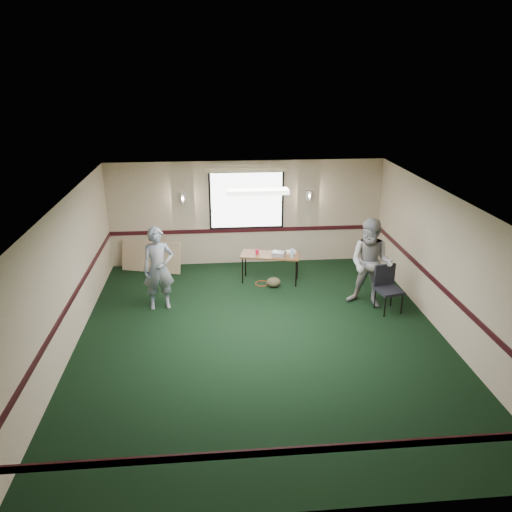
{
  "coord_description": "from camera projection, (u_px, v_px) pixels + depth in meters",
  "views": [
    {
      "loc": [
        -0.87,
        -8.32,
        4.9
      ],
      "look_at": [
        0.0,
        1.3,
        1.2
      ],
      "focal_mm": 35.0,
      "sensor_mm": 36.0,
      "label": 1
    }
  ],
  "objects": [
    {
      "name": "ground",
      "position": [
        262.0,
        338.0,
        9.56
      ],
      "size": [
        8.0,
        8.0,
        0.0
      ],
      "primitive_type": "plane",
      "color": "black",
      "rests_on": "ground"
    },
    {
      "name": "cable_coil",
      "position": [
        262.0,
        284.0,
        11.95
      ],
      "size": [
        0.36,
        0.36,
        0.02
      ],
      "primitive_type": "torus",
      "rotation": [
        0.0,
        0.0,
        0.09
      ],
      "color": "#C43E18",
      "rests_on": "ground"
    },
    {
      "name": "person_right",
      "position": [
        371.0,
        264.0,
        10.56
      ],
      "size": [
        1.19,
        1.12,
        1.94
      ],
      "primitive_type": "imported",
      "rotation": [
        0.0,
        0.0,
        -0.55
      ],
      "color": "#7188B1",
      "rests_on": "ground"
    },
    {
      "name": "duffel_bag",
      "position": [
        273.0,
        282.0,
        11.74
      ],
      "size": [
        0.4,
        0.35,
        0.24
      ],
      "primitive_type": "ellipsoid",
      "rotation": [
        0.0,
        0.0,
        0.3
      ],
      "color": "#4A432A",
      "rests_on": "ground"
    },
    {
      "name": "folded_table",
      "position": [
        151.0,
        257.0,
        12.57
      ],
      "size": [
        1.54,
        0.65,
        0.79
      ],
      "primitive_type": "cube",
      "rotation": [
        -0.21,
        0.0,
        -0.29
      ],
      "color": "tan",
      "rests_on": "ground"
    },
    {
      "name": "person_left",
      "position": [
        158.0,
        269.0,
        10.49
      ],
      "size": [
        0.72,
        0.54,
        1.8
      ],
      "primitive_type": "imported",
      "rotation": [
        0.0,
        0.0,
        0.17
      ],
      "color": "#3B5783",
      "rests_on": "ground"
    },
    {
      "name": "projector",
      "position": [
        278.0,
        254.0,
        11.76
      ],
      "size": [
        0.35,
        0.33,
        0.1
      ],
      "primitive_type": "cube",
      "rotation": [
        0.0,
        0.0,
        -0.35
      ],
      "color": "#929399",
      "rests_on": "folding_table"
    },
    {
      "name": "red_cup",
      "position": [
        257.0,
        252.0,
        11.86
      ],
      "size": [
        0.08,
        0.08,
        0.12
      ],
      "primitive_type": "cylinder",
      "color": "red",
      "rests_on": "folding_table"
    },
    {
      "name": "conference_chair",
      "position": [
        387.0,
        285.0,
        10.52
      ],
      "size": [
        0.57,
        0.59,
        0.98
      ],
      "rotation": [
        0.0,
        0.0,
        0.22
      ],
      "color": "black",
      "rests_on": "ground"
    },
    {
      "name": "room_shell",
      "position": [
        253.0,
        227.0,
        10.98
      ],
      "size": [
        8.0,
        8.02,
        8.0
      ],
      "color": "tan",
      "rests_on": "ground"
    },
    {
      "name": "game_console",
      "position": [
        291.0,
        252.0,
        11.93
      ],
      "size": [
        0.24,
        0.2,
        0.06
      ],
      "primitive_type": "cube",
      "rotation": [
        0.0,
        0.0,
        0.09
      ],
      "color": "silver",
      "rests_on": "folding_table"
    },
    {
      "name": "water_bottle",
      "position": [
        292.0,
        253.0,
        11.64
      ],
      "size": [
        0.06,
        0.06,
        0.21
      ],
      "primitive_type": "cylinder",
      "color": "#92CDF0",
      "rests_on": "folding_table"
    },
    {
      "name": "folding_table",
      "position": [
        270.0,
        256.0,
        11.88
      ],
      "size": [
        1.48,
        0.86,
        0.69
      ],
      "rotation": [
        0.0,
        0.0,
        -0.23
      ],
      "color": "#522817",
      "rests_on": "ground"
    }
  ]
}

